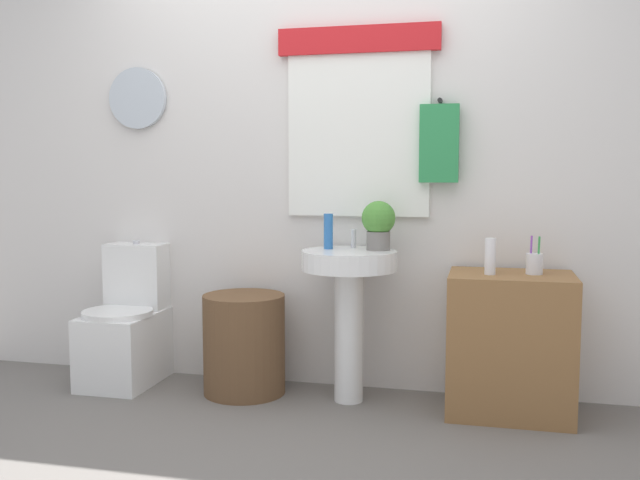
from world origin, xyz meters
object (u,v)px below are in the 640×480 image
Objects in this scene: toilet at (127,330)px; lotion_bottle at (490,256)px; pedestal_sink at (349,290)px; potted_plant at (378,223)px; soap_bottle at (328,231)px; laundry_hamper at (244,344)px; wooden_cabinet at (510,344)px; toothbrush_cup at (534,263)px.

toilet is 4.49× the size of lotion_bottle.
pedestal_sink is (1.28, -0.04, 0.28)m from toilet.
toilet is 3.14× the size of potted_plant.
pedestal_sink is at bearing -156.80° from potted_plant.
pedestal_sink is 3.12× the size of potted_plant.
laundry_hamper is at bearing -173.65° from soap_bottle.
wooden_cabinet is 3.77× the size of soap_bottle.
soap_bottle is 0.26m from potted_plant.
wooden_cabinet is (1.37, 0.00, 0.08)m from laundry_hamper.
pedestal_sink is 0.38m from potted_plant.
toothbrush_cup reaches higher than toilet.
soap_bottle is (-0.92, 0.05, 0.53)m from wooden_cabinet.
wooden_cabinet is at bearing -1.01° from toilet.
pedestal_sink is 4.23× the size of toothbrush_cup.
laundry_hamper is at bearing -179.22° from toothbrush_cup.
lotion_bottle is (1.98, -0.08, 0.48)m from toilet.
wooden_cabinet is (2.08, -0.04, 0.05)m from toilet.
toothbrush_cup is (1.48, 0.02, 0.48)m from laundry_hamper.
toilet is at bearing -179.34° from soap_bottle.
potted_plant reaches higher than lotion_bottle.
wooden_cabinet is 0.41m from toothbrush_cup.
potted_plant is at bearing 2.20° from soap_bottle.
laundry_hamper is 2.90× the size of soap_bottle.
potted_plant reaches higher than pedestal_sink.
toilet is 1.48× the size of laundry_hamper.
soap_bottle reaches higher than toilet.
lotion_bottle reaches higher than laundry_hamper.
lotion_bottle reaches higher than toilet.
potted_plant reaches higher than soap_bottle.
toothbrush_cup reaches higher than lotion_bottle.
lotion_bottle is at bearing -10.16° from potted_plant.
soap_bottle is at bearing 178.33° from toothbrush_cup.
potted_plant is at bearing 23.20° from pedestal_sink.
wooden_cabinet is 0.88m from potted_plant.
soap_bottle is 0.73× the size of potted_plant.
wooden_cabinet is 2.75× the size of potted_plant.
soap_bottle is at bearing -177.80° from potted_plant.
pedestal_sink is at bearing -1.64° from toilet.
toilet is 1.55m from potted_plant.
lotion_bottle reaches higher than pedestal_sink.
potted_plant is (0.14, 0.06, 0.34)m from pedestal_sink.
laundry_hamper is 3.03× the size of lotion_bottle.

